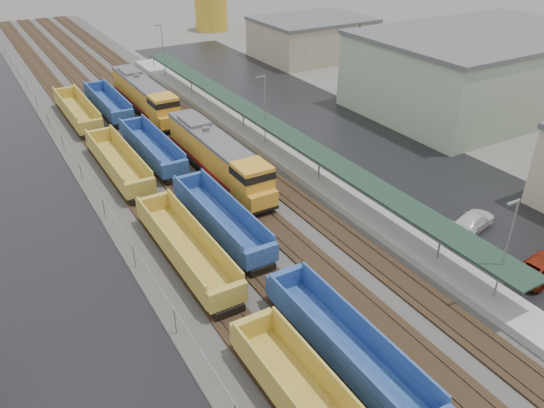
{
  "coord_description": "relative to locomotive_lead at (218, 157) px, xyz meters",
  "views": [
    {
      "loc": [
        -16.87,
        4.0,
        23.11
      ],
      "look_at": [
        2.05,
        35.98,
        2.0
      ],
      "focal_mm": 35.0,
      "sensor_mm": 36.0,
      "label": 1
    }
  ],
  "objects": [
    {
      "name": "east_commuter_lot",
      "position": [
        17.0,
        4.17,
        -2.28
      ],
      "size": [
        16.0,
        100.0,
        0.02
      ],
      "primitive_type": "cube",
      "color": "black",
      "rests_on": "ground"
    },
    {
      "name": "parked_car_east_b",
      "position": [
        12.97,
        -25.44,
        -1.57
      ],
      "size": [
        2.79,
        5.35,
        1.44
      ],
      "primitive_type": "imported",
      "rotation": [
        0.0,
        0.0,
        1.65
      ],
      "color": "maroon",
      "rests_on": "ground"
    },
    {
      "name": "tree_east",
      "position": [
        26.0,
        12.17,
        4.18
      ],
      "size": [
        4.4,
        4.4,
        10.0
      ],
      "color": "#332316",
      "rests_on": "ground"
    },
    {
      "name": "well_string_yellow",
      "position": [
        -8.0,
        -19.56,
        -1.09
      ],
      "size": [
        2.75,
        99.26,
        2.44
      ],
      "color": "#A4802D",
      "rests_on": "ground"
    },
    {
      "name": "industrial_buildings",
      "position": [
        35.76,
        0.02,
        1.95
      ],
      "size": [
        32.52,
        75.3,
        9.5
      ],
      "color": "tan",
      "rests_on": "ground"
    },
    {
      "name": "locomotive_trail",
      "position": [
        0.0,
        21.0,
        0.0
      ],
      "size": [
        2.86,
        18.88,
        4.27
      ],
      "color": "black",
      "rests_on": "ground"
    },
    {
      "name": "west_parking_lot",
      "position": [
        -17.0,
        14.17,
        -2.28
      ],
      "size": [
        10.0,
        160.0,
        0.02
      ],
      "primitive_type": "cube",
      "color": "black",
      "rests_on": "ground"
    },
    {
      "name": "well_string_blue",
      "position": [
        -4.0,
        -16.76,
        -1.11
      ],
      "size": [
        2.7,
        95.28,
        2.39
      ],
      "color": "navy",
      "rests_on": "ground"
    },
    {
      "name": "station_platform",
      "position": [
        7.5,
        4.18,
        -1.56
      ],
      "size": [
        3.0,
        80.0,
        8.0
      ],
      "color": "#9E9B93",
      "rests_on": "ground"
    },
    {
      "name": "trackbed",
      "position": [
        -2.0,
        14.17,
        -2.14
      ],
      "size": [
        14.6,
        160.0,
        0.22
      ],
      "color": "black",
      "rests_on": "ground"
    },
    {
      "name": "parked_car_east_c",
      "position": [
        13.82,
        -18.62,
        -1.59
      ],
      "size": [
        3.1,
        5.22,
        1.42
      ],
      "primitive_type": "imported",
      "rotation": [
        0.0,
        0.0,
        1.81
      ],
      "color": "silver",
      "rests_on": "ground"
    },
    {
      "name": "locomotive_lead",
      "position": [
        0.0,
        0.0,
        0.0
      ],
      "size": [
        2.86,
        18.88,
        4.27
      ],
      "color": "black",
      "rests_on": "ground"
    },
    {
      "name": "storage_tank",
      "position": [
        28.69,
        63.23,
        1.03
      ],
      "size": [
        6.64,
        6.64,
        6.64
      ],
      "primitive_type": "cylinder",
      "color": "gold",
      "rests_on": "ground"
    },
    {
      "name": "ballast_strip",
      "position": [
        -2.0,
        14.17,
        -2.25
      ],
      "size": [
        20.0,
        160.0,
        0.08
      ],
      "primitive_type": "cube",
      "color": "#302D2B",
      "rests_on": "ground"
    },
    {
      "name": "chainlink_fence",
      "position": [
        -11.5,
        12.61,
        -0.68
      ],
      "size": [
        0.08,
        160.04,
        2.02
      ],
      "color": "gray",
      "rests_on": "ground"
    }
  ]
}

